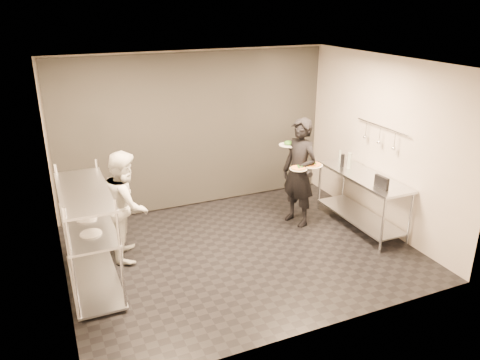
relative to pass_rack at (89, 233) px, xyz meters
name	(u,v)px	position (x,y,z in m)	size (l,w,h in m)	color
room_shell	(212,143)	(2.15, 1.18, 0.63)	(5.00, 4.00, 2.80)	black
pass_rack	(89,233)	(0.00, 0.00, 0.00)	(0.60, 1.60, 1.50)	silver
prep_counter	(362,192)	(4.33, 0.00, -0.14)	(0.60, 1.80, 0.92)	silver
utensil_rail	(380,136)	(4.58, 0.00, 0.78)	(0.07, 1.20, 0.31)	silver
waiter	(299,173)	(3.44, 0.54, 0.14)	(0.66, 0.44, 1.82)	black
chef	(126,205)	(0.60, 0.61, 0.04)	(0.79, 0.61, 1.62)	silver
pizza_plate_near	(298,168)	(3.30, 0.34, 0.30)	(0.28, 0.28, 0.05)	silver
pizza_plate_far	(312,164)	(3.56, 0.36, 0.32)	(0.35, 0.35, 0.05)	silver
salad_plate	(288,144)	(3.36, 0.80, 0.57)	(0.31, 0.31, 0.07)	silver
pos_monitor	(382,182)	(4.21, -0.57, 0.25)	(0.05, 0.26, 0.19)	black
bottle_green	(349,161)	(4.31, 0.38, 0.28)	(0.07, 0.07, 0.26)	#919E92
bottle_clear	(340,155)	(4.42, 0.80, 0.24)	(0.05, 0.05, 0.18)	#919E92
bottle_dark	(342,161)	(4.24, 0.48, 0.26)	(0.06, 0.06, 0.22)	black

